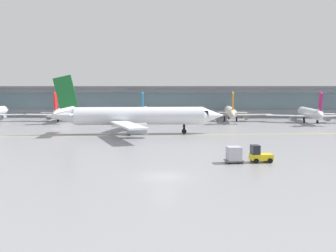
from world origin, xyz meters
The scene contains 10 objects.
ground_plane centered at (0.00, 0.00, 0.00)m, with size 400.00×400.00×0.00m, color gray.
taxiway_centreline_stripe centered at (-6.56, 34.00, 0.00)m, with size 110.00×0.36×0.01m, color yellow.
terminal_concourse centered at (0.00, 85.18, 4.92)m, with size 174.08×11.00×9.60m.
gate_airplane_1 centered at (-30.35, 65.31, 2.43)m, with size 22.70×24.49×8.11m.
gate_airplane_2 centered at (-8.42, 63.16, 2.43)m, with size 22.72×24.48×8.11m.
gate_airplane_3 centered at (14.77, 67.44, 2.43)m, with size 22.73×24.48×8.11m.
gate_airplane_4 centered at (34.91, 63.25, 2.43)m, with size 22.69×24.49×8.11m.
taxiing_regional_jet centered at (-7.00, 35.95, 3.42)m, with size 34.44×31.82×11.40m.
baggage_tug centered at (10.89, 7.90, 0.89)m, with size 2.78×1.95×2.10m.
cargo_dolly_lead centered at (7.83, 7.43, 1.05)m, with size 2.32×1.90×1.94m.
Camera 1 is at (1.80, -37.11, 8.68)m, focal length 40.72 mm.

